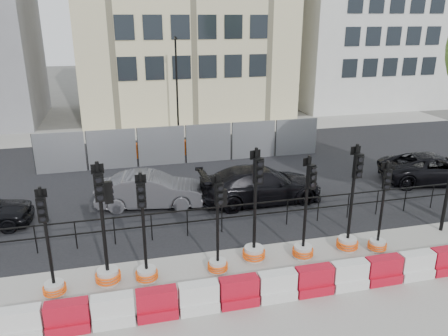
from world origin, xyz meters
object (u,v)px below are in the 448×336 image
object	(u,v)px
traffic_signal_d	(218,250)
traffic_signal_h	(379,233)
traffic_signal_a	(52,274)
car_c	(261,184)

from	to	relation	value
traffic_signal_d	traffic_signal_h	size ratio (longest dim) A/B	1.01
traffic_signal_a	car_c	xyz separation A→B (m)	(7.38, 4.72, 0.08)
traffic_signal_a	traffic_signal_h	xyz separation A→B (m)	(9.75, 0.02, -0.02)
traffic_signal_a	car_c	distance (m)	8.76
traffic_signal_a	traffic_signal_h	size ratio (longest dim) A/B	1.03
car_c	traffic_signal_h	bearing A→B (deg)	-154.33
traffic_signal_a	traffic_signal_d	world-z (taller)	traffic_signal_a
traffic_signal_a	traffic_signal_d	bearing A→B (deg)	-0.06
traffic_signal_a	traffic_signal_d	distance (m)	4.53
traffic_signal_d	traffic_signal_h	bearing A→B (deg)	-12.68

